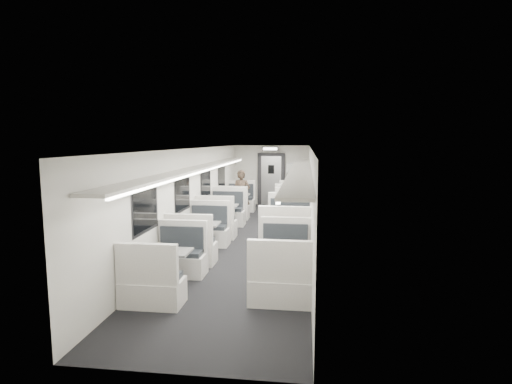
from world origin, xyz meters
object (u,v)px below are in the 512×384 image
(booth_right_c, at_px, (289,234))
(passenger, at_px, (241,195))
(booth_left_d, at_px, (168,269))
(booth_left_c, at_px, (201,238))
(booth_right_a, at_px, (294,207))
(vestibule_door, at_px, (271,179))
(exit_sign, at_px, (270,149))
(booth_left_b, at_px, (222,218))
(booth_right_d, at_px, (283,267))
(booth_left_a, at_px, (237,204))
(booth_right_b, at_px, (292,216))

(booth_right_c, xyz_separation_m, passenger, (-1.70, 3.58, 0.41))
(booth_left_d, distance_m, passenger, 6.25)
(booth_left_c, height_order, passenger, passenger)
(booth_right_a, height_order, vestibule_door, vestibule_door)
(booth_left_d, bearing_deg, booth_right_c, 52.92)
(passenger, xyz_separation_m, vestibule_door, (0.70, 3.19, 0.22))
(vestibule_door, height_order, exit_sign, exit_sign)
(booth_left_b, xyz_separation_m, booth_right_c, (2.00, -1.92, 0.03))
(booth_right_a, xyz_separation_m, booth_right_d, (0.00, -6.22, -0.03))
(booth_right_a, distance_m, exit_sign, 3.18)
(exit_sign, bearing_deg, booth_left_d, -96.39)
(booth_left_a, xyz_separation_m, booth_left_c, (0.00, -4.89, -0.01))
(booth_left_c, height_order, booth_left_d, booth_left_c)
(booth_right_a, distance_m, booth_right_c, 3.93)
(booth_right_d, xyz_separation_m, passenger, (-1.70, 5.88, 0.46))
(booth_right_d, bearing_deg, booth_right_a, 90.00)
(booth_right_a, relative_size, vestibule_door, 1.05)
(booth_left_c, relative_size, passenger, 1.25)
(booth_right_a, relative_size, passenger, 1.34)
(booth_right_a, height_order, passenger, passenger)
(booth_left_c, bearing_deg, booth_right_b, 53.30)
(booth_right_a, height_order, booth_right_d, booth_right_a)
(passenger, bearing_deg, booth_left_b, -93.10)
(booth_left_a, bearing_deg, booth_left_d, -90.00)
(booth_left_b, xyz_separation_m, booth_right_a, (2.00, 2.00, 0.01))
(passenger, bearing_deg, booth_right_b, -30.65)
(booth_right_c, height_order, exit_sign, exit_sign)
(exit_sign, bearing_deg, booth_right_d, -83.35)
(booth_left_b, relative_size, passenger, 1.32)
(booth_left_c, distance_m, booth_right_c, 2.05)
(vestibule_door, bearing_deg, booth_right_b, -77.50)
(passenger, bearing_deg, vestibule_door, 84.81)
(booth_left_b, relative_size, booth_left_c, 1.06)
(booth_right_d, height_order, vestibule_door, vestibule_door)
(passenger, bearing_deg, booth_right_d, -66.69)
(booth_right_c, distance_m, booth_right_d, 2.30)
(booth_left_c, distance_m, booth_right_b, 3.35)
(passenger, height_order, exit_sign, exit_sign)
(booth_left_a, distance_m, booth_right_d, 7.05)
(booth_left_b, height_order, booth_right_d, booth_left_b)
(booth_left_d, bearing_deg, vestibule_door, 83.94)
(vestibule_door, bearing_deg, booth_left_c, -97.91)
(booth_left_b, distance_m, exit_sign, 4.86)
(booth_left_a, height_order, booth_right_d, booth_left_a)
(passenger, bearing_deg, booth_left_c, -87.11)
(vestibule_door, xyz_separation_m, exit_sign, (0.00, -0.49, 1.24))
(booth_left_a, bearing_deg, booth_right_b, -47.81)
(booth_left_c, relative_size, vestibule_door, 0.98)
(booth_right_b, relative_size, booth_right_c, 0.99)
(booth_right_d, bearing_deg, booth_left_c, 136.88)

